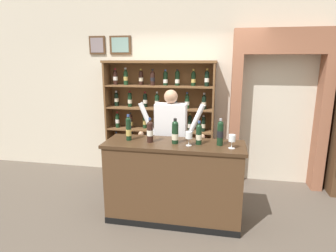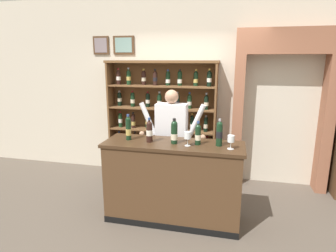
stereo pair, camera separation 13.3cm
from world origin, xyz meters
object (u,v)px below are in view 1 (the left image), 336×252
wine_glass_spare (232,139)px  tasting_bottle_rosso (129,129)px  tasting_bottle_grappa (175,132)px  wine_glass_right (189,136)px  shopkeeper (171,133)px  tasting_bottle_riserva (220,133)px  tasting_counter (174,182)px  tasting_bottle_brunello (150,131)px  wine_shelf (159,116)px  tasting_bottle_chianti (199,134)px

wine_glass_spare → tasting_bottle_rosso: bearing=175.4°
tasting_bottle_grappa → wine_glass_right: tasting_bottle_grappa is taller
tasting_bottle_rosso → shopkeeper: bearing=50.0°
wine_glass_spare → tasting_bottle_riserva: bearing=144.7°
tasting_counter → tasting_bottle_grappa: bearing=-45.2°
tasting_counter → tasting_bottle_rosso: tasting_bottle_rosso is taller
tasting_bottle_rosso → tasting_bottle_riserva: 1.14m
tasting_counter → wine_glass_spare: wine_glass_spare is taller
tasting_bottle_riserva → wine_glass_spare: tasting_bottle_riserva is taller
tasting_counter → tasting_bottle_brunello: 0.72m
tasting_counter → shopkeeper: bearing=104.3°
wine_glass_right → tasting_bottle_rosso: bearing=173.4°
tasting_bottle_rosso → tasting_bottle_brunello: 0.29m
tasting_bottle_rosso → tasting_bottle_brunello: tasting_bottle_rosso is taller
wine_shelf → shopkeeper: (0.35, -0.81, -0.07)m
wine_glass_spare → tasting_bottle_brunello: bearing=176.1°
tasting_bottle_chianti → tasting_bottle_grappa: bearing=-177.3°
tasting_bottle_grappa → wine_glass_right: bearing=-18.6°
tasting_bottle_rosso → wine_glass_right: tasting_bottle_rosso is taller
wine_shelf → wine_glass_spare: bearing=-50.8°
wine_shelf → tasting_bottle_riserva: bearing=-52.4°
shopkeeper → tasting_bottle_grappa: shopkeeper is taller
tasting_bottle_brunello → tasting_bottle_grappa: size_ratio=0.99×
tasting_bottle_rosso → tasting_bottle_chianti: tasting_bottle_rosso is taller
shopkeeper → tasting_bottle_riserva: 0.90m
tasting_bottle_riserva → tasting_bottle_grappa: bearing=-177.2°
tasting_bottle_grappa → tasting_bottle_chianti: 0.29m
wine_glass_right → shopkeeper: bearing=118.0°
shopkeeper → tasting_bottle_rosso: bearing=-130.0°
shopkeeper → tasting_bottle_grappa: 0.61m
wine_glass_spare → tasting_bottle_chianti: bearing=167.7°
tasting_bottle_rosso → tasting_bottle_riserva: bearing=-0.3°
tasting_bottle_rosso → tasting_bottle_riserva: (1.14, -0.01, 0.01)m
tasting_bottle_rosso → wine_glass_right: 0.78m
shopkeeper → tasting_bottle_brunello: size_ratio=5.28×
tasting_bottle_brunello → tasting_bottle_chianti: size_ratio=1.06×
wine_glass_spare → wine_glass_right: size_ratio=0.94×
tasting_bottle_chianti → wine_glass_spare: bearing=-12.3°
tasting_bottle_grappa → tasting_bottle_chianti: bearing=2.7°
tasting_bottle_grappa → wine_glass_spare: tasting_bottle_grappa is taller
tasting_bottle_rosso → tasting_bottle_grappa: 0.60m
tasting_bottle_brunello → wine_glass_right: (0.49, -0.06, -0.02)m
shopkeeper → tasting_bottle_chianti: bearing=-51.1°
tasting_bottle_grappa → tasting_bottle_riserva: (0.54, 0.03, 0.01)m
shopkeeper → wine_glass_spare: shopkeeper is taller
tasting_counter → tasting_bottle_rosso: size_ratio=5.23×
tasting_bottle_rosso → wine_glass_spare: size_ratio=2.03×
wine_shelf → tasting_counter: wine_shelf is taller
wine_shelf → wine_glass_right: bearing=-64.7°
shopkeeper → wine_glass_spare: bearing=-37.3°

